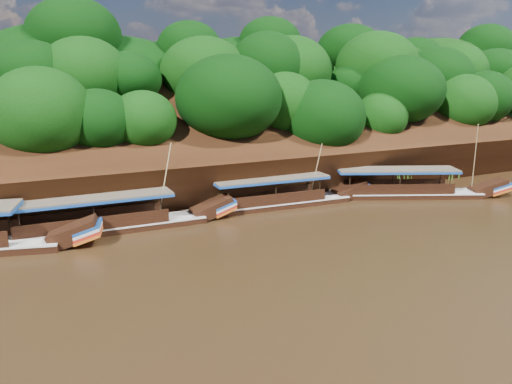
# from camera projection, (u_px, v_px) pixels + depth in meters

# --- Properties ---
(ground) EXTENTS (160.00, 160.00, 0.00)m
(ground) POSITION_uv_depth(u_px,v_px,m) (359.00, 235.00, 31.75)
(ground) COLOR black
(ground) RESTS_ON ground
(riverbank) EXTENTS (120.00, 30.06, 19.40)m
(riverbank) POSITION_uv_depth(u_px,v_px,m) (222.00, 154.00, 51.11)
(riverbank) COLOR black
(riverbank) RESTS_ON ground
(boat_0) EXTENTS (14.30, 7.85, 6.63)m
(boat_0) POSITION_uv_depth(u_px,v_px,m) (414.00, 191.00, 41.31)
(boat_0) COLOR black
(boat_0) RESTS_ON ground
(boat_1) EXTENTS (13.71, 2.88, 5.29)m
(boat_1) POSITION_uv_depth(u_px,v_px,m) (287.00, 199.00, 38.65)
(boat_1) COLOR black
(boat_1) RESTS_ON ground
(boat_2) EXTENTS (15.44, 2.70, 5.99)m
(boat_2) POSITION_uv_depth(u_px,v_px,m) (119.00, 222.00, 32.71)
(boat_2) COLOR black
(boat_2) RESTS_ON ground
(reeds) EXTENTS (48.25, 2.46, 2.21)m
(reeds) POSITION_uv_depth(u_px,v_px,m) (236.00, 196.00, 37.95)
(reeds) COLOR #386A1A
(reeds) RESTS_ON ground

